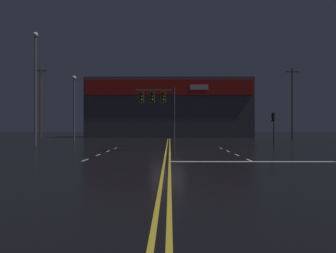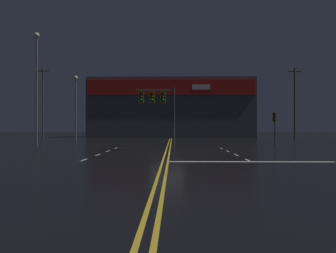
# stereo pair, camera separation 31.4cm
# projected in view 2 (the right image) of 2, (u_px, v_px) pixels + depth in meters

# --- Properties ---
(ground_plane) EXTENTS (200.00, 200.00, 0.00)m
(ground_plane) POSITION_uv_depth(u_px,v_px,m) (167.00, 153.00, 24.71)
(ground_plane) COLOR black
(road_markings) EXTENTS (14.45, 60.00, 0.01)m
(road_markings) POSITION_uv_depth(u_px,v_px,m) (180.00, 154.00, 23.51)
(road_markings) COLOR gold
(road_markings) RESTS_ON ground
(traffic_signal_median) EXTENTS (3.22, 0.36, 5.24)m
(traffic_signal_median) POSITION_uv_depth(u_px,v_px,m) (157.00, 101.00, 27.00)
(traffic_signal_median) COLOR #38383D
(traffic_signal_median) RESTS_ON ground
(traffic_signal_corner_northeast) EXTENTS (0.42, 0.36, 3.51)m
(traffic_signal_corner_northeast) POSITION_uv_depth(u_px,v_px,m) (275.00, 121.00, 34.51)
(traffic_signal_corner_northeast) COLOR #38383D
(traffic_signal_corner_northeast) RESTS_ON ground
(streetlight_far_left) EXTENTS (0.56, 0.56, 9.01)m
(streetlight_far_left) POSITION_uv_depth(u_px,v_px,m) (76.00, 99.00, 45.09)
(streetlight_far_left) COLOR #59595E
(streetlight_far_left) RESTS_ON ground
(streetlight_far_right) EXTENTS (0.56, 0.56, 12.04)m
(streetlight_far_right) POSITION_uv_depth(u_px,v_px,m) (37.00, 76.00, 34.85)
(streetlight_far_right) COLOR #59595E
(streetlight_far_right) RESTS_ON ground
(building_backdrop) EXTENTS (30.60, 10.23, 10.97)m
(building_backdrop) POSITION_uv_depth(u_px,v_px,m) (171.00, 109.00, 63.35)
(building_backdrop) COLOR #4C4C51
(building_backdrop) RESTS_ON ground
(utility_pole_row) EXTENTS (44.99, 0.26, 12.12)m
(utility_pole_row) POSITION_uv_depth(u_px,v_px,m) (167.00, 102.00, 55.51)
(utility_pole_row) COLOR #4C3828
(utility_pole_row) RESTS_ON ground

